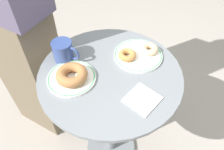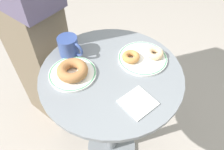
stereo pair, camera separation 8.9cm
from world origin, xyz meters
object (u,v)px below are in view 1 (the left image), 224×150
(paper_napkin, at_px, (142,99))
(person_figure, at_px, (11,20))
(donut_cinnamon, at_px, (72,75))
(cafe_table, at_px, (110,104))
(plate_right, at_px, (138,55))
(donut_glazed, at_px, (149,49))
(coffee_mug, at_px, (64,51))
(donut_old_fashioned, at_px, (127,55))
(plate_left, at_px, (72,78))

(paper_napkin, xyz_separation_m, person_figure, (-0.37, 0.62, 0.08))
(donut_cinnamon, bearing_deg, cafe_table, -10.51)
(plate_right, bearing_deg, donut_glazed, -5.08)
(donut_cinnamon, relative_size, donut_glazed, 1.64)
(cafe_table, distance_m, coffee_mug, 0.36)
(plate_right, xyz_separation_m, donut_old_fashioned, (-0.05, 0.00, 0.02))
(cafe_table, xyz_separation_m, plate_right, (0.16, 0.04, 0.24))
(plate_left, xyz_separation_m, donut_cinnamon, (0.00, -0.01, 0.03))
(plate_right, xyz_separation_m, paper_napkin, (-0.11, -0.22, -0.00))
(cafe_table, distance_m, plate_right, 0.29)
(donut_cinnamon, bearing_deg, donut_glazed, 0.69)
(cafe_table, height_order, plate_left, plate_left)
(cafe_table, relative_size, plate_right, 3.44)
(donut_old_fashioned, height_order, person_figure, person_figure)
(cafe_table, xyz_separation_m, plate_left, (-0.16, 0.04, 0.24))
(donut_glazed, height_order, person_figure, person_figure)
(plate_left, bearing_deg, cafe_table, -13.14)
(plate_right, relative_size, paper_napkin, 1.88)
(plate_left, relative_size, paper_napkin, 1.71)
(cafe_table, xyz_separation_m, donut_cinnamon, (-0.16, 0.03, 0.27))
(plate_left, distance_m, donut_old_fashioned, 0.26)
(plate_left, bearing_deg, plate_right, 0.27)
(donut_cinnamon, height_order, donut_glazed, donut_cinnamon)
(plate_right, bearing_deg, cafe_table, -166.35)
(cafe_table, bearing_deg, donut_glazed, 8.94)
(cafe_table, xyz_separation_m, person_figure, (-0.31, 0.44, 0.32))
(cafe_table, bearing_deg, plate_left, 166.86)
(donut_old_fashioned, bearing_deg, cafe_table, -157.42)
(plate_left, xyz_separation_m, person_figure, (-0.16, 0.41, 0.07))
(donut_glazed, relative_size, donut_old_fashioned, 1.00)
(cafe_table, height_order, plate_right, plate_right)
(plate_right, bearing_deg, person_figure, 139.26)
(donut_cinnamon, distance_m, coffee_mug, 0.14)
(plate_right, distance_m, coffee_mug, 0.33)
(donut_old_fashioned, bearing_deg, person_figure, 136.06)
(donut_cinnamon, xyz_separation_m, donut_glazed, (0.37, 0.00, -0.01))
(plate_left, height_order, paper_napkin, plate_left)
(donut_cinnamon, xyz_separation_m, coffee_mug, (0.01, 0.14, 0.01))
(donut_cinnamon, xyz_separation_m, paper_napkin, (0.21, -0.21, -0.03))
(cafe_table, distance_m, person_figure, 0.63)
(plate_left, relative_size, donut_old_fashioned, 2.56)
(plate_left, bearing_deg, donut_cinnamon, -78.42)
(donut_old_fashioned, relative_size, paper_napkin, 0.67)
(donut_glazed, bearing_deg, cafe_table, -171.06)
(donut_cinnamon, distance_m, donut_glazed, 0.37)
(person_figure, bearing_deg, plate_right, -40.74)
(cafe_table, relative_size, coffee_mug, 6.58)
(person_figure, bearing_deg, plate_left, -69.10)
(donut_glazed, bearing_deg, paper_napkin, -127.23)
(cafe_table, relative_size, donut_old_fashioned, 9.66)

